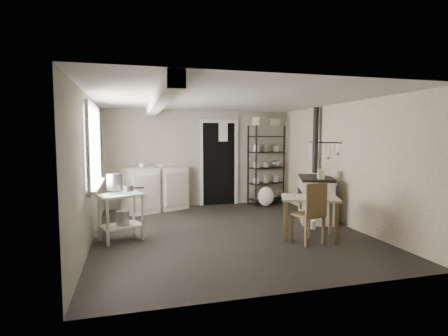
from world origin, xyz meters
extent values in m
plane|color=black|center=(0.00, 0.00, 0.00)|extent=(5.00, 5.00, 0.00)
plane|color=beige|center=(0.00, 0.00, 2.30)|extent=(5.00, 5.00, 0.00)
cube|color=#A09988|center=(0.00, 2.50, 1.15)|extent=(4.50, 0.02, 2.30)
cube|color=#A09988|center=(0.00, -2.50, 1.15)|extent=(4.50, 0.02, 2.30)
cube|color=#A09988|center=(-2.25, 0.00, 1.15)|extent=(0.02, 5.00, 2.30)
cube|color=#A09988|center=(2.25, 0.00, 1.15)|extent=(0.02, 5.00, 2.30)
cylinder|color=silver|center=(-1.89, 0.06, 0.94)|extent=(0.31, 0.31, 0.26)
cylinder|color=silver|center=(-1.68, -0.09, 0.85)|extent=(0.18, 0.18, 0.09)
cylinder|color=silver|center=(-1.78, -0.10, 0.39)|extent=(0.23, 0.23, 0.22)
imported|color=white|center=(-1.02, 2.14, 0.95)|extent=(0.31, 0.31, 0.06)
imported|color=white|center=(-1.40, 2.04, 0.97)|extent=(0.14, 0.14, 0.10)
imported|color=white|center=(1.33, 2.34, 1.37)|extent=(0.12, 0.12, 0.20)
cube|color=beige|center=(1.44, 2.28, 2.01)|extent=(0.37, 0.35, 0.20)
cube|color=beige|center=(1.80, 2.30, 1.99)|extent=(0.26, 0.25, 0.16)
cube|color=beige|center=(1.82, 0.05, 1.01)|extent=(0.17, 0.21, 0.28)
imported|color=white|center=(1.40, -0.82, 0.81)|extent=(0.13, 0.13, 0.10)
ellipsoid|color=silver|center=(1.48, 1.95, 0.24)|extent=(0.46, 0.42, 0.47)
cylinder|color=white|center=(1.52, -0.19, 0.07)|extent=(0.16, 0.16, 0.16)
camera|label=1|loc=(-1.62, -5.79, 1.66)|focal=28.00mm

